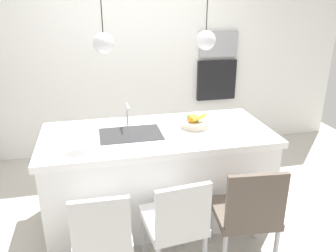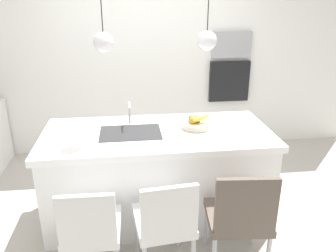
# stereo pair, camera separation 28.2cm
# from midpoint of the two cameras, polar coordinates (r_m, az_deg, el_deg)

# --- Properties ---
(floor) EXTENTS (6.60, 6.60, 0.00)m
(floor) POSITION_cam_midpoint_polar(r_m,az_deg,el_deg) (3.55, 0.69, -14.29)
(floor) COLOR #BCB7AD
(floor) RESTS_ON ground
(back_wall) EXTENTS (6.00, 0.10, 2.60)m
(back_wall) POSITION_cam_midpoint_polar(r_m,az_deg,el_deg) (4.60, -2.11, 11.56)
(back_wall) COLOR white
(back_wall) RESTS_ON ground
(kitchen_island) EXTENTS (2.11, 0.96, 0.88)m
(kitchen_island) POSITION_cam_midpoint_polar(r_m,az_deg,el_deg) (3.32, 0.73, -8.02)
(kitchen_island) COLOR white
(kitchen_island) RESTS_ON ground
(sink_basin) EXTENTS (0.56, 0.40, 0.02)m
(sink_basin) POSITION_cam_midpoint_polar(r_m,az_deg,el_deg) (3.11, -3.78, -1.26)
(sink_basin) COLOR #2D2D30
(sink_basin) RESTS_ON kitchen_island
(faucet) EXTENTS (0.02, 0.17, 0.22)m
(faucet) POSITION_cam_midpoint_polar(r_m,az_deg,el_deg) (3.25, -4.08, 2.55)
(faucet) COLOR silver
(faucet) RESTS_ON kitchen_island
(fruit_bowl) EXTENTS (0.27, 0.27, 0.14)m
(fruit_bowl) POSITION_cam_midpoint_polar(r_m,az_deg,el_deg) (3.22, 7.27, 0.39)
(fruit_bowl) COLOR beige
(fruit_bowl) RESTS_ON kitchen_island
(microwave) EXTENTS (0.54, 0.08, 0.34)m
(microwave) POSITION_cam_midpoint_polar(r_m,az_deg,el_deg) (4.76, 12.37, 13.25)
(microwave) COLOR #9E9EA3
(microwave) RESTS_ON back_wall
(oven) EXTENTS (0.56, 0.08, 0.56)m
(oven) POSITION_cam_midpoint_polar(r_m,az_deg,el_deg) (4.85, 11.91, 7.39)
(oven) COLOR black
(oven) RESTS_ON back_wall
(chair_near) EXTENTS (0.43, 0.48, 0.85)m
(chair_near) POSITION_cam_midpoint_polar(r_m,az_deg,el_deg) (2.59, -9.68, -16.68)
(chair_near) COLOR silver
(chair_near) RESTS_ON ground
(chair_middle) EXTENTS (0.47, 0.52, 0.87)m
(chair_middle) POSITION_cam_midpoint_polar(r_m,az_deg,el_deg) (2.60, 2.70, -15.77)
(chair_middle) COLOR silver
(chair_middle) RESTS_ON ground
(chair_far) EXTENTS (0.51, 0.51, 0.89)m
(chair_far) POSITION_cam_midpoint_polar(r_m,az_deg,el_deg) (2.74, 15.02, -14.45)
(chair_far) COLOR brown
(chair_far) RESTS_ON ground
(pendant_light_left) EXTENTS (0.17, 0.17, 0.77)m
(pendant_light_left) POSITION_cam_midpoint_polar(r_m,az_deg,el_deg) (2.89, -8.01, 13.84)
(pendant_light_left) COLOR silver
(pendant_light_right) EXTENTS (0.17, 0.17, 0.77)m
(pendant_light_right) POSITION_cam_midpoint_polar(r_m,az_deg,el_deg) (3.01, 9.35, 14.05)
(pendant_light_right) COLOR silver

